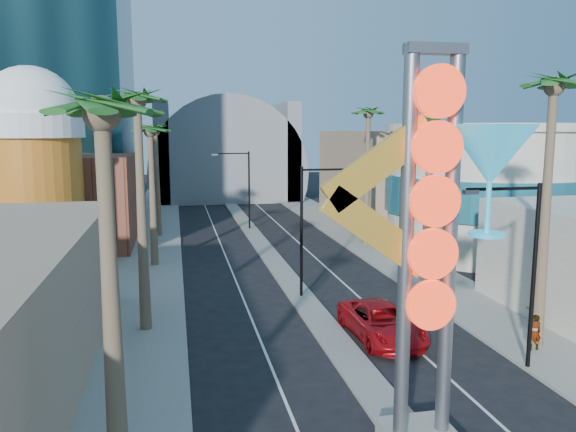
# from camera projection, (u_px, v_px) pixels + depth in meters

# --- Properties ---
(sidewalk_west) EXTENTS (5.00, 100.00, 0.15)m
(sidewalk_west) POSITION_uv_depth(u_px,v_px,m) (151.00, 251.00, 46.84)
(sidewalk_west) COLOR gray
(sidewalk_west) RESTS_ON ground
(sidewalk_east) EXTENTS (5.00, 100.00, 0.15)m
(sidewalk_east) POSITION_uv_depth(u_px,v_px,m) (367.00, 243.00, 50.56)
(sidewalk_east) COLOR gray
(sidewalk_east) RESTS_ON ground
(median) EXTENTS (1.60, 84.00, 0.15)m
(median) POSITION_uv_depth(u_px,v_px,m) (258.00, 240.00, 51.61)
(median) COLOR gray
(median) RESTS_ON ground
(brick_filler_west) EXTENTS (10.00, 10.00, 8.00)m
(brick_filler_west) POSITION_uv_depth(u_px,v_px,m) (72.00, 202.00, 47.88)
(brick_filler_west) COLOR brown
(brick_filler_west) RESTS_ON ground
(filler_east) EXTENTS (10.00, 20.00, 10.00)m
(filler_east) POSITION_uv_depth(u_px,v_px,m) (384.00, 175.00, 63.67)
(filler_east) COLOR tan
(filler_east) RESTS_ON ground
(beer_mug) EXTENTS (7.00, 7.00, 14.50)m
(beer_mug) POSITION_uv_depth(u_px,v_px,m) (34.00, 163.00, 39.35)
(beer_mug) COLOR #B66A18
(beer_mug) RESTS_ON ground
(turquoise_building) EXTENTS (16.60, 16.60, 10.60)m
(turquoise_building) POSITION_uv_depth(u_px,v_px,m) (486.00, 189.00, 46.59)
(turquoise_building) COLOR beige
(turquoise_building) RESTS_ON ground
(canopy) EXTENTS (22.00, 16.00, 22.00)m
(canopy) POSITION_uv_depth(u_px,v_px,m) (225.00, 169.00, 83.90)
(canopy) COLOR slate
(canopy) RESTS_ON ground
(neon_sign) EXTENTS (6.53, 2.60, 12.55)m
(neon_sign) POSITION_uv_depth(u_px,v_px,m) (455.00, 226.00, 16.72)
(neon_sign) COLOR gray
(neon_sign) RESTS_ON ground
(streetlight_0) EXTENTS (3.79, 0.25, 8.00)m
(streetlight_0) POSITION_uv_depth(u_px,v_px,m) (310.00, 219.00, 33.55)
(streetlight_0) COLOR black
(streetlight_0) RESTS_ON ground
(streetlight_1) EXTENTS (3.79, 0.25, 8.00)m
(streetlight_1) POSITION_uv_depth(u_px,v_px,m) (244.00, 182.00, 56.58)
(streetlight_1) COLOR black
(streetlight_1) RESTS_ON ground
(streetlight_2) EXTENTS (3.45, 0.25, 8.00)m
(streetlight_2) POSITION_uv_depth(u_px,v_px,m) (525.00, 260.00, 23.13)
(streetlight_2) COLOR black
(streetlight_2) RESTS_ON ground
(palm_0) EXTENTS (2.40, 2.40, 11.70)m
(palm_0) POSITION_uv_depth(u_px,v_px,m) (103.00, 138.00, 13.47)
(palm_0) COLOR brown
(palm_0) RESTS_ON ground
(palm_1) EXTENTS (2.40, 2.40, 12.70)m
(palm_1) POSITION_uv_depth(u_px,v_px,m) (138.00, 115.00, 26.90)
(palm_1) COLOR brown
(palm_1) RESTS_ON ground
(palm_2) EXTENTS (2.40, 2.40, 11.20)m
(palm_2) POSITION_uv_depth(u_px,v_px,m) (150.00, 139.00, 40.67)
(palm_2) COLOR brown
(palm_2) RESTS_ON ground
(palm_3) EXTENTS (2.40, 2.40, 11.20)m
(palm_3) POSITION_uv_depth(u_px,v_px,m) (156.00, 137.00, 52.29)
(palm_3) COLOR brown
(palm_3) RESTS_ON ground
(palm_5) EXTENTS (2.40, 2.40, 13.20)m
(palm_5) POSITION_uv_depth(u_px,v_px,m) (553.00, 104.00, 24.54)
(palm_5) COLOR brown
(palm_5) RESTS_ON ground
(palm_6) EXTENTS (2.40, 2.40, 11.70)m
(palm_6) POSITION_uv_depth(u_px,v_px,m) (430.00, 133.00, 36.37)
(palm_6) COLOR brown
(palm_6) RESTS_ON ground
(palm_7) EXTENTS (2.40, 2.40, 12.70)m
(palm_7) POSITION_uv_depth(u_px,v_px,m) (368.00, 122.00, 47.86)
(palm_7) COLOR brown
(palm_7) RESTS_ON ground
(red_pickup) EXTENTS (3.11, 6.25, 1.70)m
(red_pickup) POSITION_uv_depth(u_px,v_px,m) (382.00, 322.00, 27.35)
(red_pickup) COLOR #AF0D13
(red_pickup) RESTS_ON ground
(pedestrian_a) EXTENTS (0.65, 0.47, 1.67)m
(pedestrian_a) POSITION_uv_depth(u_px,v_px,m) (535.00, 332.00, 25.61)
(pedestrian_a) COLOR gray
(pedestrian_a) RESTS_ON sidewalk_east
(pedestrian_b) EXTENTS (0.92, 0.72, 1.88)m
(pedestrian_b) POSITION_uv_depth(u_px,v_px,m) (534.00, 309.00, 28.67)
(pedestrian_b) COLOR gray
(pedestrian_b) RESTS_ON sidewalk_east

